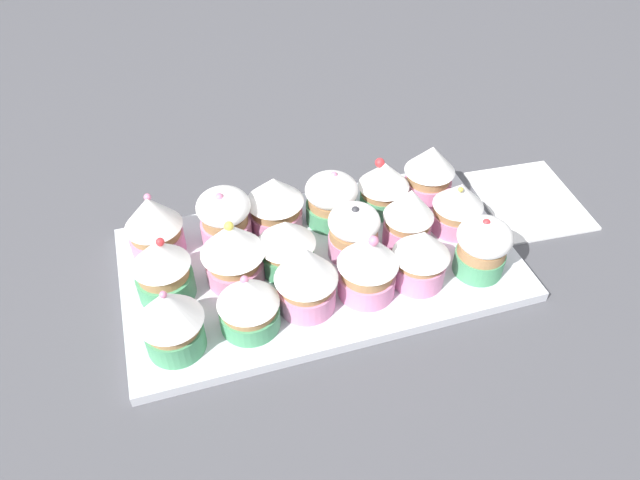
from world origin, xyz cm
name	(u,v)px	position (x,y,z in cm)	size (l,w,h in cm)	color
ground_plane	(320,277)	(0.00, 0.00, -1.50)	(180.00, 180.00, 3.00)	#4C4C51
baking_tray	(320,264)	(0.00, 0.00, 0.60)	(42.65, 23.45, 1.20)	silver
cupcake_0	(430,171)	(-15.73, -6.74, 4.96)	(6.01, 6.01, 7.28)	pink
cupcake_1	(384,185)	(-9.70, -6.25, 4.70)	(6.00, 6.00, 6.97)	#4C9E6B
cupcake_2	(331,199)	(-3.25, -6.10, 4.28)	(6.05, 6.05, 6.35)	#4C9E6B
cupcake_3	(275,202)	(3.18, -6.96, 4.75)	(6.58, 6.58, 6.84)	pink
cupcake_4	(225,217)	(9.06, -6.10, 4.71)	(5.92, 5.92, 7.12)	pink
cupcake_5	(153,224)	(16.63, -6.73, 5.07)	(6.18, 6.18, 7.77)	pink
cupcake_6	(458,206)	(-16.51, -0.64, 4.31)	(5.74, 5.74, 6.41)	pink
cupcake_7	(407,213)	(-10.12, -0.41, 5.01)	(5.58, 5.58, 7.39)	pink
cupcake_8	(353,231)	(-3.79, -0.04, 4.41)	(5.61, 5.61, 6.62)	pink
cupcake_9	(285,242)	(3.69, -0.38, 4.62)	(6.22, 6.22, 6.56)	#4C9E6B
cupcake_10	(233,252)	(9.30, 0.11, 5.24)	(6.68, 6.68, 7.97)	pink
cupcake_11	(162,270)	(16.49, 0.24, 4.91)	(5.87, 5.87, 7.65)	#4C9E6B
cupcake_12	(483,247)	(-15.75, 6.40, 4.64)	(5.78, 5.78, 6.87)	#4C9E6B
cupcake_13	(421,256)	(-8.96, 5.91, 4.81)	(5.96, 5.96, 6.92)	pink
cupcake_14	(368,264)	(-3.23, 5.75, 5.21)	(6.23, 6.23, 8.13)	pink
cupcake_15	(306,276)	(3.18, 5.69, 5.33)	(6.33, 6.33, 7.93)	pink
cupcake_16	(248,303)	(9.18, 6.51, 4.35)	(6.05, 6.05, 6.48)	#4C9E6B
cupcake_17	(171,319)	(16.47, 7.05, 5.20)	(6.15, 6.15, 7.84)	#4C9E6B
napkin	(529,199)	(-28.41, -3.33, 0.30)	(11.51, 13.91, 0.60)	white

